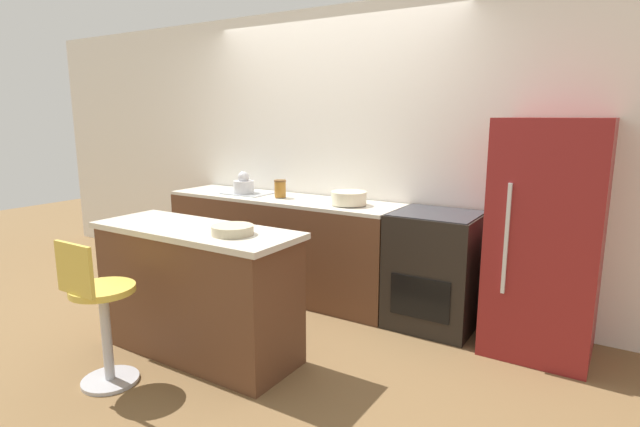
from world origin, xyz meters
TOP-DOWN VIEW (x-y plane):
  - ground_plane at (0.00, 0.00)m, footprint 14.00×14.00m
  - wall_back at (0.00, 0.65)m, footprint 8.00×0.06m
  - back_counter at (-0.35, 0.32)m, footprint 2.30×0.60m
  - kitchen_island at (-0.09, -1.02)m, footprint 1.51×0.57m
  - oven_range at (1.15, 0.32)m, footprint 0.66×0.61m
  - refrigerator at (1.93, 0.30)m, footprint 0.70×0.67m
  - stool_chair at (-0.27, -1.65)m, footprint 0.39×0.39m
  - kettle at (-0.76, 0.28)m, footprint 0.20×0.20m
  - mixing_bowl at (0.39, 0.28)m, footprint 0.30×0.30m
  - canister_jar at (-0.33, 0.28)m, footprint 0.11×0.11m
  - fruit_bowl at (0.28, -1.04)m, footprint 0.27×0.27m

SIDE VIEW (x-z plane):
  - ground_plane at x=0.00m, z-range 0.00..0.00m
  - back_counter at x=-0.35m, z-range 0.00..0.91m
  - kitchen_island at x=-0.09m, z-range 0.00..0.91m
  - oven_range at x=1.15m, z-range 0.00..0.91m
  - stool_chair at x=-0.27m, z-range -0.01..0.93m
  - refrigerator at x=1.93m, z-range 0.00..1.64m
  - fruit_bowl at x=0.28m, z-range 0.91..0.97m
  - mixing_bowl at x=0.39m, z-range 0.91..1.02m
  - canister_jar at x=-0.33m, z-range 0.92..1.07m
  - kettle at x=-0.76m, z-range 0.89..1.10m
  - wall_back at x=0.00m, z-range 0.00..2.60m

